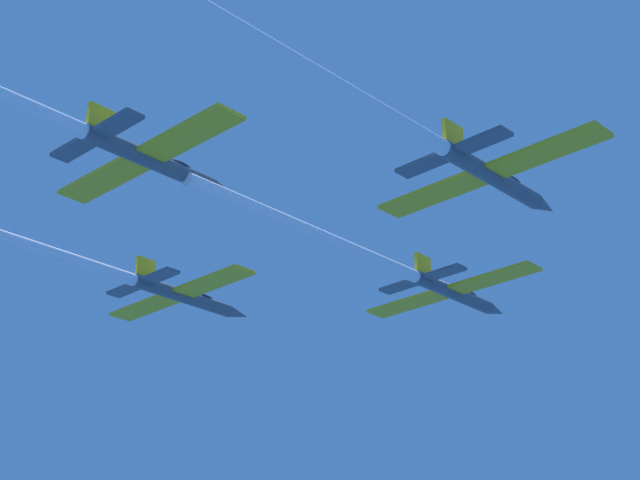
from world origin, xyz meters
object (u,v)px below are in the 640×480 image
object	(u,v)px
jet_lead	(394,267)
jet_slot	(50,116)
jet_left_wing	(108,271)
jet_right_wing	(400,123)

from	to	relation	value
jet_lead	jet_slot	distance (m)	35.11
jet_lead	jet_left_wing	bearing A→B (deg)	-137.26
jet_lead	jet_slot	bearing A→B (deg)	-90.91
jet_lead	jet_slot	world-z (taller)	jet_slot
jet_left_wing	jet_right_wing	xyz separation A→B (m)	(35.57, -2.23, -0.01)
jet_lead	jet_left_wing	size ratio (longest dim) A/B	1.01
jet_left_wing	jet_right_wing	bearing A→B (deg)	-3.58
jet_right_wing	jet_slot	size ratio (longest dim) A/B	1.12
jet_left_wing	jet_slot	distance (m)	25.45
jet_slot	jet_lead	bearing A→B (deg)	89.09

